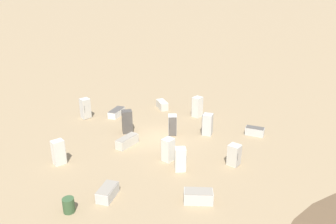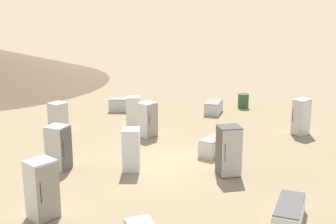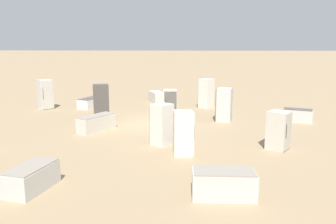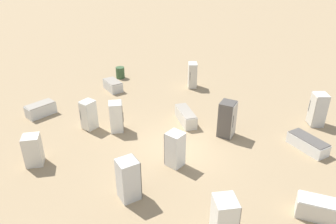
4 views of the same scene
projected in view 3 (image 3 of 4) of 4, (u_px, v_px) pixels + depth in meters
name	position (u px, v px, depth m)	size (l,w,h in m)	color
ground_plane	(147.00, 124.00, 16.10)	(1000.00, 1000.00, 0.00)	#9E8460
discarded_fridge_1	(97.00, 123.00, 14.82)	(1.35, 2.00, 0.71)	beige
discarded_fridge_2	(31.00, 178.00, 8.60)	(0.91, 1.54, 0.66)	silver
discarded_fridge_3	(224.00, 105.00, 16.65)	(0.86, 0.83, 1.70)	silver
discarded_fridge_4	(45.00, 94.00, 20.08)	(1.01, 1.02, 1.80)	silver
discarded_fridge_5	(278.00, 130.00, 12.03)	(0.95, 0.94, 1.43)	beige
discarded_fridge_6	(298.00, 115.00, 16.59)	(1.52, 0.93, 0.66)	silver
discarded_fridge_7	(91.00, 102.00, 20.71)	(1.08, 2.01, 0.60)	white
discarded_fridge_8	(162.00, 124.00, 12.58)	(0.93, 0.94, 1.59)	silver
discarded_fridge_9	(170.00, 106.00, 16.66)	(0.75, 0.82, 1.61)	white
discarded_fridge_10	(206.00, 93.00, 20.43)	(1.02, 1.03, 1.81)	silver
discarded_fridge_11	(101.00, 102.00, 17.05)	(1.00, 0.99, 1.84)	#4C4742
discarded_fridge_12	(157.00, 97.00, 22.53)	(1.41, 1.73, 0.75)	beige
discarded_fridge_13	(183.00, 133.00, 11.34)	(0.81, 0.74, 1.57)	silver
discarded_fridge_14	(224.00, 184.00, 8.18)	(1.65, 0.94, 0.70)	silver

